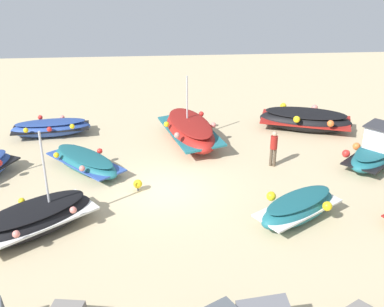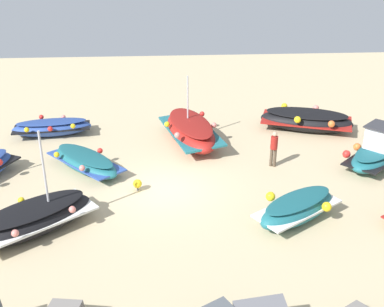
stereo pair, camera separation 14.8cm
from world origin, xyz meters
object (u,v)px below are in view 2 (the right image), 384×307
fishing_boat_5 (298,208)px  person_walking (274,147)px  fishing_boat_6 (376,153)px  fishing_boat_1 (190,131)px  fishing_boat_3 (306,120)px  fishing_boat_0 (52,127)px  fishing_boat_8 (85,161)px  fishing_boat_4 (34,218)px  mooring_buoy_0 (137,184)px

fishing_boat_5 → person_walking: (-0.13, -4.52, 0.46)m
person_walking → fishing_boat_6: bearing=112.6°
fishing_boat_1 → fishing_boat_3: bearing=86.7°
fishing_boat_0 → fishing_boat_5: size_ratio=1.13×
fishing_boat_3 → fishing_boat_8: bearing=38.9°
fishing_boat_3 → fishing_boat_1: bearing=30.1°
fishing_boat_8 → fishing_boat_5: bearing=-162.5°
fishing_boat_6 → fishing_boat_8: (13.05, -0.43, -0.21)m
fishing_boat_4 → fishing_boat_0: bearing=-120.5°
fishing_boat_6 → fishing_boat_8: 13.06m
fishing_boat_1 → fishing_boat_4: bearing=-52.4°
mooring_buoy_0 → fishing_boat_6: bearing=-171.2°
fishing_boat_3 → person_walking: 5.06m
fishing_boat_1 → fishing_boat_8: size_ratio=1.35×
fishing_boat_6 → mooring_buoy_0: fishing_boat_6 is taller
fishing_boat_4 → fishing_boat_8: size_ratio=1.12×
person_walking → fishing_boat_3: bearing=172.3°
fishing_boat_6 → mooring_buoy_0: size_ratio=7.69×
fishing_boat_1 → person_walking: bearing=35.3°
fishing_boat_6 → fishing_boat_8: size_ratio=0.94×
fishing_boat_5 → fishing_boat_8: 9.52m
fishing_boat_3 → fishing_boat_6: fishing_boat_6 is taller
fishing_boat_4 → fishing_boat_3: bearing=177.9°
person_walking → fishing_boat_4: bearing=-38.9°
fishing_boat_0 → mooring_buoy_0: size_ratio=8.46×
fishing_boat_8 → fishing_boat_0: bearing=-14.2°
fishing_boat_1 → fishing_boat_8: fishing_boat_1 is taller
mooring_buoy_0 → fishing_boat_1: bearing=-117.0°
fishing_boat_3 → fishing_boat_6: 4.85m
fishing_boat_5 → fishing_boat_6: size_ratio=0.98×
fishing_boat_1 → mooring_buoy_0: (2.49, 4.88, -0.32)m
person_walking → fishing_boat_5: bearing=23.6°
fishing_boat_4 → fishing_boat_5: bearing=142.7°
fishing_boat_1 → fishing_boat_3: size_ratio=1.06×
fishing_boat_0 → mooring_buoy_0: bearing=119.2°
fishing_boat_1 → fishing_boat_6: (-8.20, 3.23, -0.01)m
fishing_boat_3 → fishing_boat_4: bearing=54.9°
fishing_boat_5 → fishing_boat_8: fishing_boat_5 is taller
fishing_boat_0 → fishing_boat_8: fishing_boat_0 is taller
fishing_boat_1 → mooring_buoy_0: fishing_boat_1 is taller
fishing_boat_8 → person_walking: (-8.39, 0.21, 0.55)m
fishing_boat_4 → person_walking: 10.58m
fishing_boat_4 → fishing_boat_5: (-9.38, -0.09, -0.04)m
fishing_boat_8 → person_walking: 8.41m
fishing_boat_5 → fishing_boat_6: 6.44m
fishing_boat_1 → fishing_boat_8: (4.85, 2.80, -0.22)m
fishing_boat_1 → person_walking: (-3.54, 3.01, 0.33)m
fishing_boat_1 → fishing_boat_0: bearing=-115.5°
fishing_boat_8 → mooring_buoy_0: bearing=-174.1°
fishing_boat_8 → person_walking: person_walking is taller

